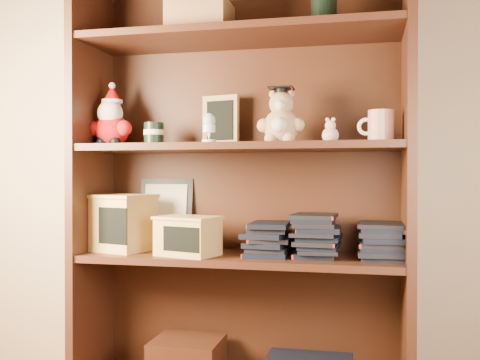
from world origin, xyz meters
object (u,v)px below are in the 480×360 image
(bookcase, at_px, (242,191))
(teacher_mug, at_px, (380,126))
(grad_teddy_bear, at_px, (281,121))
(treats_box, at_px, (124,222))

(bookcase, xyz_separation_m, teacher_mug, (0.49, -0.05, 0.23))
(bookcase, bearing_deg, grad_teddy_bear, -20.31)
(teacher_mug, xyz_separation_m, treats_box, (-0.94, -0.00, -0.35))
(grad_teddy_bear, relative_size, treats_box, 0.85)
(teacher_mug, bearing_deg, grad_teddy_bear, -178.95)
(bookcase, distance_m, treats_box, 0.47)
(treats_box, bearing_deg, bookcase, 6.53)
(bookcase, relative_size, teacher_mug, 12.92)
(bookcase, bearing_deg, teacher_mug, -5.84)
(grad_teddy_bear, distance_m, treats_box, 0.71)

